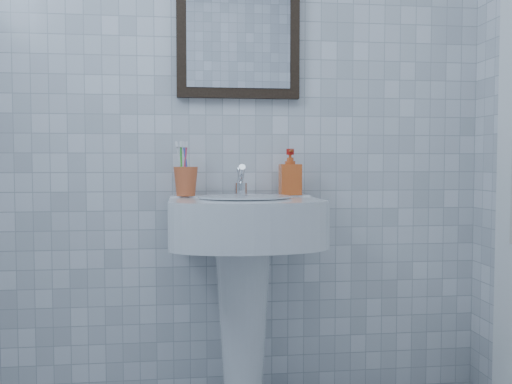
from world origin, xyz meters
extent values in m
cube|color=white|center=(0.00, 1.20, 1.25)|extent=(2.20, 0.02, 2.50)
cone|color=white|center=(0.06, 1.01, 0.35)|extent=(0.22, 0.22, 0.69)
cube|color=white|center=(0.06, 0.96, 0.76)|extent=(0.56, 0.40, 0.17)
cube|color=white|center=(0.06, 1.11, 0.83)|extent=(0.56, 0.10, 0.03)
cylinder|color=silver|center=(0.06, 0.93, 0.85)|extent=(0.35, 0.35, 0.01)
cylinder|color=silver|center=(0.06, 1.09, 0.87)|extent=(0.05, 0.05, 0.05)
cylinder|color=silver|center=(0.06, 1.07, 0.93)|extent=(0.03, 0.10, 0.08)
cylinder|color=silver|center=(0.06, 1.11, 0.91)|extent=(0.03, 0.05, 0.09)
imported|color=red|center=(0.26, 1.10, 0.94)|extent=(0.08, 0.08, 0.18)
cube|color=black|center=(0.06, 1.18, 1.55)|extent=(0.50, 0.04, 0.62)
cube|color=silver|center=(0.06, 1.16, 1.55)|extent=(0.42, 0.00, 0.54)
camera|label=1|loc=(-0.16, -1.15, 0.98)|focal=40.00mm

